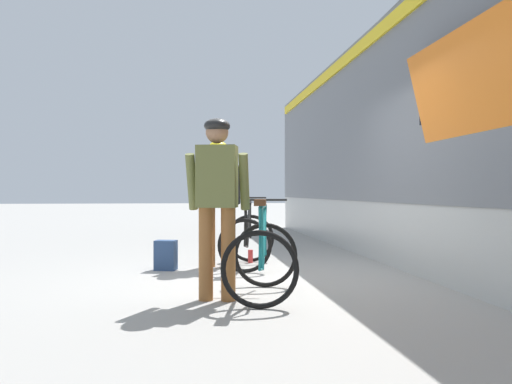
{
  "coord_description": "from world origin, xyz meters",
  "views": [
    {
      "loc": [
        -1.08,
        -6.05,
        1.05
      ],
      "look_at": [
        -0.22,
        0.45,
        1.05
      ],
      "focal_mm": 34.91,
      "sensor_mm": 36.0,
      "label": 1
    }
  ],
  "objects_px": {
    "bicycle_far_teal": "(263,257)",
    "water_bottle_by_the_backpack": "(161,263)",
    "bicycle_near_black": "(248,238)",
    "backpack_on_platform": "(166,255)",
    "cyclist_far_in_olive": "(217,192)",
    "cyclist_near_in_dark": "(218,192)",
    "water_bottle_near_the_bikes": "(250,256)"
  },
  "relations": [
    {
      "from": "bicycle_far_teal",
      "to": "water_bottle_by_the_backpack",
      "type": "relative_size",
      "value": 6.2
    },
    {
      "from": "bicycle_near_black",
      "to": "backpack_on_platform",
      "type": "bearing_deg",
      "value": -174.08
    },
    {
      "from": "backpack_on_platform",
      "to": "cyclist_far_in_olive",
      "type": "bearing_deg",
      "value": -56.61
    },
    {
      "from": "cyclist_near_in_dark",
      "to": "backpack_on_platform",
      "type": "bearing_deg",
      "value": -163.75
    },
    {
      "from": "backpack_on_platform",
      "to": "water_bottle_near_the_bikes",
      "type": "xyz_separation_m",
      "value": [
        1.21,
        0.54,
        -0.1
      ]
    },
    {
      "from": "cyclist_near_in_dark",
      "to": "water_bottle_near_the_bikes",
      "type": "distance_m",
      "value": 1.13
    },
    {
      "from": "water_bottle_near_the_bikes",
      "to": "water_bottle_by_the_backpack",
      "type": "distance_m",
      "value": 1.39
    },
    {
      "from": "bicycle_near_black",
      "to": "bicycle_far_teal",
      "type": "distance_m",
      "value": 1.99
    },
    {
      "from": "cyclist_near_in_dark",
      "to": "bicycle_near_black",
      "type": "distance_m",
      "value": 0.77
    },
    {
      "from": "bicycle_far_teal",
      "to": "water_bottle_near_the_bikes",
      "type": "bearing_deg",
      "value": 85.97
    },
    {
      "from": "bicycle_far_teal",
      "to": "backpack_on_platform",
      "type": "xyz_separation_m",
      "value": [
        -1.04,
        1.87,
        -0.2
      ]
    },
    {
      "from": "bicycle_near_black",
      "to": "bicycle_far_teal",
      "type": "bearing_deg",
      "value": -92.3
    },
    {
      "from": "water_bottle_near_the_bikes",
      "to": "bicycle_near_black",
      "type": "bearing_deg",
      "value": -102.06
    },
    {
      "from": "water_bottle_near_the_bikes",
      "to": "cyclist_near_in_dark",
      "type": "bearing_deg",
      "value": -146.53
    },
    {
      "from": "bicycle_near_black",
      "to": "bicycle_far_teal",
      "type": "relative_size",
      "value": 1.0
    },
    {
      "from": "water_bottle_near_the_bikes",
      "to": "water_bottle_by_the_backpack",
      "type": "xyz_separation_m",
      "value": [
        -1.27,
        -0.56,
        0.0
      ]
    },
    {
      "from": "cyclist_far_in_olive",
      "to": "water_bottle_near_the_bikes",
      "type": "bearing_deg",
      "value": 75.87
    },
    {
      "from": "cyclist_near_in_dark",
      "to": "bicycle_near_black",
      "type": "xyz_separation_m",
      "value": [
        0.41,
        -0.09,
        -0.65
      ]
    },
    {
      "from": "water_bottle_near_the_bikes",
      "to": "water_bottle_by_the_backpack",
      "type": "bearing_deg",
      "value": -156.17
    },
    {
      "from": "bicycle_near_black",
      "to": "water_bottle_by_the_backpack",
      "type": "bearing_deg",
      "value": -173.23
    },
    {
      "from": "cyclist_near_in_dark",
      "to": "backpack_on_platform",
      "type": "distance_m",
      "value": 1.13
    },
    {
      "from": "bicycle_near_black",
      "to": "backpack_on_platform",
      "type": "height_order",
      "value": "bicycle_near_black"
    },
    {
      "from": "cyclist_far_in_olive",
      "to": "backpack_on_platform",
      "type": "distance_m",
      "value": 2.21
    },
    {
      "from": "cyclist_near_in_dark",
      "to": "water_bottle_by_the_backpack",
      "type": "xyz_separation_m",
      "value": [
        -0.77,
        -0.23,
        -0.96
      ]
    },
    {
      "from": "water_bottle_by_the_backpack",
      "to": "cyclist_far_in_olive",
      "type": "bearing_deg",
      "value": -71.61
    },
    {
      "from": "water_bottle_near_the_bikes",
      "to": "water_bottle_by_the_backpack",
      "type": "relative_size",
      "value": 1.0
    },
    {
      "from": "bicycle_far_teal",
      "to": "water_bottle_near_the_bikes",
      "type": "relative_size",
      "value": 6.21
    },
    {
      "from": "backpack_on_platform",
      "to": "water_bottle_by_the_backpack",
      "type": "height_order",
      "value": "backpack_on_platform"
    },
    {
      "from": "cyclist_far_in_olive",
      "to": "water_bottle_by_the_backpack",
      "type": "relative_size",
      "value": 9.18
    },
    {
      "from": "bicycle_far_teal",
      "to": "cyclist_far_in_olive",
      "type": "bearing_deg",
      "value": -169.47
    },
    {
      "from": "cyclist_near_in_dark",
      "to": "cyclist_far_in_olive",
      "type": "bearing_deg",
      "value": -93.43
    },
    {
      "from": "cyclist_far_in_olive",
      "to": "water_bottle_by_the_backpack",
      "type": "bearing_deg",
      "value": 108.39
    }
  ]
}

